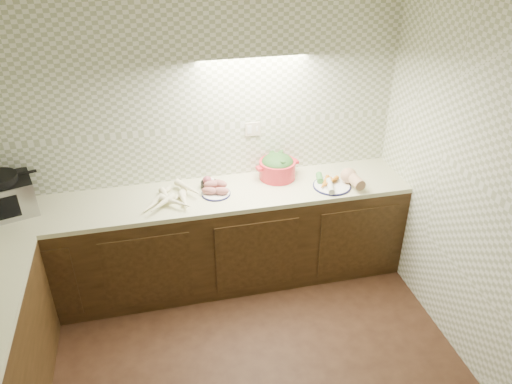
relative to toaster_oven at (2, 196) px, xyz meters
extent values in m
cube|color=white|center=(1.47, -1.58, 1.52)|extent=(3.60, 3.60, 0.05)
cube|color=#99A280|center=(1.47, 0.19, 0.25)|extent=(3.60, 0.05, 2.60)
cube|color=beige|center=(2.02, 0.21, 0.27)|extent=(0.13, 0.01, 0.12)
cube|color=black|center=(1.47, -0.08, -0.62)|extent=(3.60, 0.60, 0.86)
cube|color=beige|center=(1.47, -0.08, -0.17)|extent=(3.60, 0.60, 0.04)
cube|color=black|center=(0.00, 0.01, -0.01)|extent=(0.53, 0.45, 0.27)
cube|color=#A1A1A6|center=(0.05, -0.16, -0.01)|extent=(0.44, 0.13, 0.27)
cube|color=black|center=(0.05, -0.16, -0.01)|extent=(0.28, 0.09, 0.18)
cone|color=beige|center=(1.17, -0.12, -0.13)|extent=(0.07, 0.27, 0.05)
cone|color=beige|center=(1.32, -0.04, -0.12)|extent=(0.09, 0.27, 0.06)
cone|color=beige|center=(1.18, -0.18, -0.12)|extent=(0.22, 0.20, 0.06)
cone|color=beige|center=(1.12, -0.20, -0.12)|extent=(0.18, 0.21, 0.06)
cone|color=beige|center=(1.19, -0.03, -0.12)|extent=(0.17, 0.22, 0.06)
cone|color=beige|center=(1.25, -0.22, -0.13)|extent=(0.19, 0.24, 0.05)
cone|color=beige|center=(1.18, -0.15, -0.13)|extent=(0.14, 0.22, 0.05)
cone|color=beige|center=(1.19, -0.15, -0.10)|extent=(0.14, 0.21, 0.05)
cone|color=beige|center=(1.33, -0.08, -0.09)|extent=(0.07, 0.24, 0.06)
cone|color=beige|center=(1.27, -0.13, -0.11)|extent=(0.16, 0.22, 0.05)
cylinder|color=#10103E|center=(1.64, -0.09, -0.14)|extent=(0.24, 0.24, 0.01)
cylinder|color=white|center=(1.64, -0.09, -0.14)|extent=(0.23, 0.23, 0.02)
ellipsoid|color=#AC5F5B|center=(1.58, -0.10, -0.10)|extent=(0.14, 0.09, 0.06)
ellipsoid|color=#AC5F5B|center=(1.67, -0.13, -0.10)|extent=(0.14, 0.09, 0.06)
ellipsoid|color=#AC5F5B|center=(1.64, -0.05, -0.10)|extent=(0.14, 0.09, 0.06)
ellipsoid|color=#AC5F5B|center=(1.61, -0.06, -0.07)|extent=(0.14, 0.09, 0.06)
ellipsoid|color=#AC5F5B|center=(1.68, -0.07, -0.07)|extent=(0.14, 0.09, 0.06)
cylinder|color=black|center=(1.60, 0.04, -0.12)|extent=(0.14, 0.14, 0.05)
sphere|color=maroon|center=(1.58, 0.04, -0.08)|extent=(0.07, 0.07, 0.07)
sphere|color=white|center=(1.62, 0.05, -0.09)|extent=(0.04, 0.04, 0.04)
cylinder|color=red|center=(2.20, 0.07, -0.07)|extent=(0.37, 0.37, 0.16)
cube|color=red|center=(2.03, 0.04, -0.03)|extent=(0.05, 0.07, 0.02)
cube|color=red|center=(2.37, 0.10, -0.03)|extent=(0.05, 0.07, 0.02)
ellipsoid|color=#305E25|center=(2.20, 0.07, -0.01)|extent=(0.28, 0.28, 0.16)
cylinder|color=#10103E|center=(2.61, -0.19, -0.14)|extent=(0.32, 0.32, 0.01)
cylinder|color=white|center=(2.61, -0.19, -0.14)|extent=(0.30, 0.30, 0.02)
cone|color=#C67717|center=(2.59, -0.15, -0.12)|extent=(0.15, 0.16, 0.04)
cone|color=#C67717|center=(2.63, -0.16, -0.12)|extent=(0.13, 0.17, 0.04)
cone|color=#C67717|center=(2.60, -0.18, -0.12)|extent=(0.16, 0.15, 0.04)
cone|color=#C67717|center=(2.59, -0.15, -0.10)|extent=(0.18, 0.11, 0.04)
cylinder|color=beige|center=(2.58, -0.25, -0.11)|extent=(0.10, 0.21, 0.05)
cylinder|color=#3B8839|center=(2.54, -0.09, -0.11)|extent=(0.08, 0.14, 0.06)
camera|label=1|loc=(1.15, -3.62, 1.96)|focal=35.00mm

